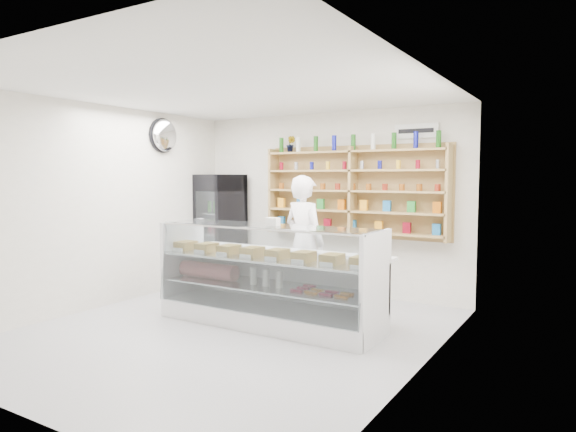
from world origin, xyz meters
The scene contains 8 objects.
room centered at (0.00, 0.00, 1.40)m, with size 5.00×5.00×5.00m.
display_counter centered at (0.23, 0.50, 0.34)m, with size 2.82×0.84×1.23m.
shop_worker centered at (0.19, 1.43, 0.91)m, with size 0.67×0.44×1.83m, color white.
drinks_cooler centered at (-1.85, 2.13, 0.93)m, with size 0.78×0.77×1.85m.
wall_shelving centered at (0.50, 2.34, 1.59)m, with size 2.84×0.28×1.33m.
potted_plant centered at (-0.57, 2.34, 2.32)m, with size 0.14×0.11×0.26m, color #1E6626.
security_mirror centered at (-2.17, 1.20, 2.45)m, with size 0.15×0.50×0.50m, color silver.
wall_sign centered at (1.40, 2.47, 2.45)m, with size 0.62×0.03×0.20m, color white.
Camera 1 is at (3.64, -4.65, 1.80)m, focal length 32.00 mm.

